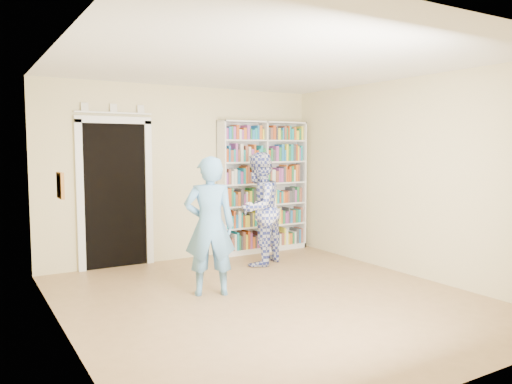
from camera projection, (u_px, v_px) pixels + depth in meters
floor at (270, 299)px, 5.80m from camera, size 5.00×5.00×0.00m
ceiling at (271, 63)px, 5.56m from camera, size 5.00×5.00×0.00m
wall_back at (185, 173)px, 7.82m from camera, size 4.50×0.00×4.50m
wall_left at (62, 192)px, 4.53m from camera, size 0.00×5.00×5.00m
wall_right at (409, 177)px, 6.83m from camera, size 0.00×5.00×5.00m
bookshelf at (263, 186)px, 8.40m from camera, size 1.59×0.30×2.19m
doorway at (115, 187)px, 7.25m from camera, size 1.10×0.08×2.43m
wall_art at (60, 185)px, 4.71m from camera, size 0.03×0.25×0.25m
man_blue at (210, 226)px, 5.91m from camera, size 0.71×0.59×1.66m
man_plaid at (259, 209)px, 7.42m from camera, size 1.03×0.96×1.68m
paper_sheet at (270, 198)px, 7.32m from camera, size 0.21×0.04×0.30m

